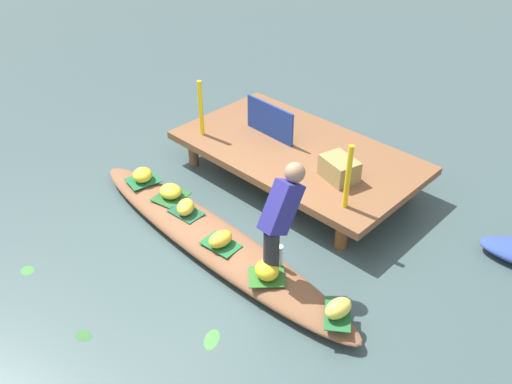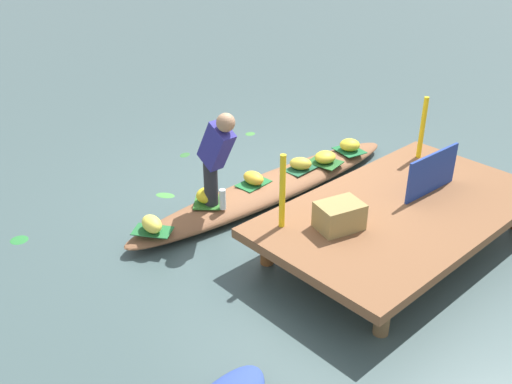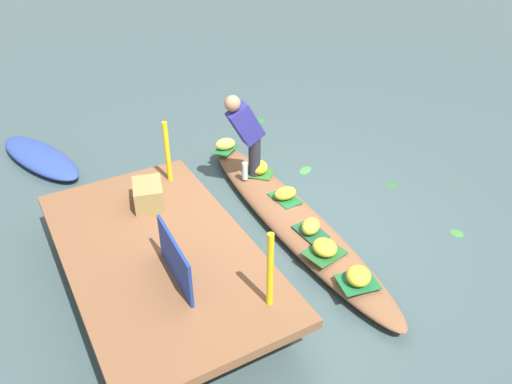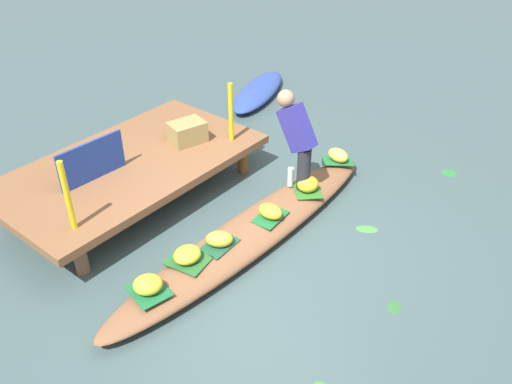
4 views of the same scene
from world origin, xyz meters
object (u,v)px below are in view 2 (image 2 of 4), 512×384
(vendor_person, at_px, (216,153))
(banana_bunch_2, at_px, (152,224))
(banana_bunch_1, at_px, (325,157))
(banana_bunch_3, at_px, (207,195))
(banana_bunch_5, at_px, (253,178))
(vendor_boat, at_px, (271,188))
(produce_crate, at_px, (339,216))
(banana_bunch_0, at_px, (301,164))
(water_bottle, at_px, (223,199))
(market_banner, at_px, (432,173))
(banana_bunch_4, at_px, (350,145))

(vendor_person, bearing_deg, banana_bunch_2, -6.44)
(banana_bunch_1, height_order, vendor_person, vendor_person)
(banana_bunch_3, relative_size, banana_bunch_5, 0.89)
(vendor_boat, bearing_deg, produce_crate, 71.03)
(vendor_boat, relative_size, banana_bunch_3, 15.88)
(banana_bunch_5, xyz_separation_m, produce_crate, (0.35, 1.62, 0.31))
(vendor_boat, relative_size, banana_bunch_0, 14.74)
(water_bottle, bearing_deg, market_banner, 135.41)
(banana_bunch_1, height_order, banana_bunch_5, banana_bunch_5)
(vendor_boat, height_order, market_banner, market_banner)
(vendor_boat, bearing_deg, market_banner, 114.23)
(banana_bunch_4, relative_size, market_banner, 0.33)
(banana_bunch_2, bearing_deg, banana_bunch_5, -177.24)
(banana_bunch_4, xyz_separation_m, vendor_person, (2.34, -0.00, 0.60))
(vendor_boat, height_order, water_bottle, water_bottle)
(vendor_person, bearing_deg, banana_bunch_3, -89.15)
(banana_bunch_2, height_order, banana_bunch_4, banana_bunch_2)
(banana_bunch_0, height_order, produce_crate, produce_crate)
(banana_bunch_1, relative_size, banana_bunch_4, 1.05)
(banana_bunch_1, bearing_deg, banana_bunch_4, -177.42)
(banana_bunch_3, bearing_deg, produce_crate, 102.23)
(banana_bunch_0, distance_m, produce_crate, 1.88)
(banana_bunch_3, xyz_separation_m, vendor_person, (-0.00, 0.19, 0.59))
(vendor_boat, distance_m, banana_bunch_2, 1.77)
(vendor_boat, height_order, banana_bunch_4, banana_bunch_4)
(vendor_person, xyz_separation_m, produce_crate, (-0.35, 1.46, -0.29))
(vendor_person, xyz_separation_m, market_banner, (-1.66, 1.65, -0.19))
(banana_bunch_4, distance_m, produce_crate, 2.48)
(banana_bunch_3, height_order, banana_bunch_4, banana_bunch_3)
(banana_bunch_1, xyz_separation_m, market_banner, (0.14, 1.63, 0.41))
(water_bottle, height_order, market_banner, market_banner)
(banana_bunch_3, distance_m, banana_bunch_5, 0.70)
(water_bottle, bearing_deg, banana_bunch_5, -162.35)
(vendor_boat, xyz_separation_m, vendor_person, (0.93, 0.09, 0.79))
(banana_bunch_5, xyz_separation_m, market_banner, (-0.96, 1.82, 0.41))
(vendor_boat, bearing_deg, banana_bunch_4, 177.67)
(banana_bunch_4, bearing_deg, banana_bunch_1, 2.58)
(banana_bunch_4, bearing_deg, water_bottle, 1.10)
(banana_bunch_4, bearing_deg, banana_bunch_3, -4.55)
(banana_bunch_0, height_order, banana_bunch_3, banana_bunch_3)
(banana_bunch_0, xyz_separation_m, market_banner, (-0.24, 1.71, 0.41))
(banana_bunch_3, xyz_separation_m, produce_crate, (-0.36, 1.64, 0.30))
(banana_bunch_0, xyz_separation_m, vendor_person, (1.42, 0.06, 0.60))
(vendor_person, bearing_deg, banana_bunch_4, 179.97)
(banana_bunch_5, bearing_deg, banana_bunch_1, 170.12)
(water_bottle, relative_size, produce_crate, 0.55)
(banana_bunch_0, distance_m, banana_bunch_1, 0.39)
(vendor_boat, bearing_deg, banana_bunch_0, 177.17)
(banana_bunch_0, xyz_separation_m, banana_bunch_1, (-0.38, 0.08, -0.00))
(banana_bunch_1, xyz_separation_m, vendor_person, (1.80, -0.03, 0.60))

